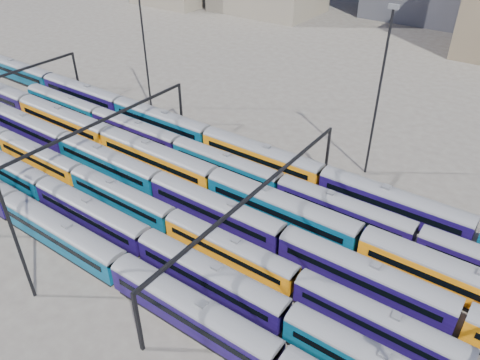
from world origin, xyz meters
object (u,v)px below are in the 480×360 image
Objects in this scene: rake_0 at (120,267)px; rake_2 at (171,219)px; rake_1 at (145,240)px; mast_2 at (0,194)px.

rake_2 is (-1.47, 10.00, -0.31)m from rake_0.
mast_2 is (-5.75, -12.00, 11.40)m from rake_1.
rake_0 is at bearing 45.80° from mast_2.
rake_0 reaches higher than rake_1.
rake_0 is 14.91m from mast_2.
rake_0 is 5.11m from rake_1.
rake_0 is 4.90× the size of mast_2.
rake_1 is (-1.06, 5.00, -0.14)m from rake_0.
rake_2 is (-0.41, 5.00, -0.17)m from rake_1.
rake_1 is at bearing 101.95° from rake_0.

